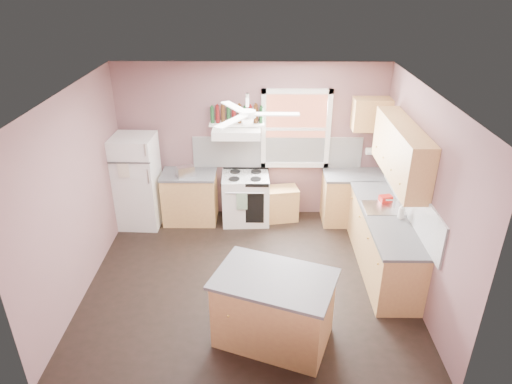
{
  "coord_description": "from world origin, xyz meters",
  "views": [
    {
      "loc": [
        0.16,
        -5.33,
        4.06
      ],
      "look_at": [
        0.1,
        0.3,
        1.25
      ],
      "focal_mm": 32.0,
      "sensor_mm": 36.0,
      "label": 1
    }
  ],
  "objects_px": {
    "toaster": "(186,171)",
    "stove": "(246,198)",
    "cart": "(281,205)",
    "refrigerator": "(138,182)",
    "island": "(274,310)"
  },
  "relations": [
    {
      "from": "stove",
      "to": "cart",
      "type": "xyz_separation_m",
      "value": [
        0.63,
        0.05,
        -0.15
      ]
    },
    {
      "from": "toaster",
      "to": "stove",
      "type": "bearing_deg",
      "value": -16.62
    },
    {
      "from": "toaster",
      "to": "island",
      "type": "relative_size",
      "value": 0.22
    },
    {
      "from": "toaster",
      "to": "island",
      "type": "bearing_deg",
      "value": -86.69
    },
    {
      "from": "stove",
      "to": "toaster",
      "type": "bearing_deg",
      "value": -175.39
    },
    {
      "from": "stove",
      "to": "island",
      "type": "height_order",
      "value": "same"
    },
    {
      "from": "refrigerator",
      "to": "cart",
      "type": "distance_m",
      "value": 2.5
    },
    {
      "from": "refrigerator",
      "to": "island",
      "type": "xyz_separation_m",
      "value": [
        2.23,
        -2.75,
        -0.37
      ]
    },
    {
      "from": "stove",
      "to": "island",
      "type": "xyz_separation_m",
      "value": [
        0.42,
        -2.86,
        0.0
      ]
    },
    {
      "from": "refrigerator",
      "to": "toaster",
      "type": "distance_m",
      "value": 0.85
    },
    {
      "from": "toaster",
      "to": "cart",
      "type": "xyz_separation_m",
      "value": [
        1.61,
        0.17,
        -0.71
      ]
    },
    {
      "from": "refrigerator",
      "to": "toaster",
      "type": "height_order",
      "value": "refrigerator"
    },
    {
      "from": "refrigerator",
      "to": "island",
      "type": "height_order",
      "value": "refrigerator"
    },
    {
      "from": "refrigerator",
      "to": "toaster",
      "type": "xyz_separation_m",
      "value": [
        0.83,
        -0.01,
        0.19
      ]
    },
    {
      "from": "toaster",
      "to": "cart",
      "type": "relative_size",
      "value": 0.51
    }
  ]
}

